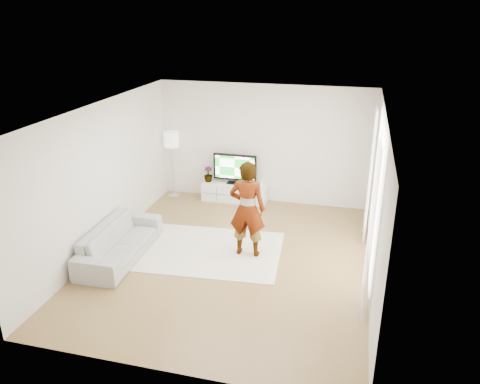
% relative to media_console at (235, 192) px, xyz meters
% --- Properties ---
extents(floor, '(6.00, 6.00, 0.00)m').
position_rel_media_console_xyz_m(floor, '(0.65, -2.76, -0.22)').
color(floor, olive).
rests_on(floor, ground).
extents(ceiling, '(6.00, 6.00, 0.00)m').
position_rel_media_console_xyz_m(ceiling, '(0.65, -2.76, 2.58)').
color(ceiling, white).
rests_on(ceiling, wall_back).
extents(wall_left, '(0.02, 6.00, 2.80)m').
position_rel_media_console_xyz_m(wall_left, '(-1.85, -2.76, 1.18)').
color(wall_left, silver).
rests_on(wall_left, floor).
extents(wall_right, '(0.02, 6.00, 2.80)m').
position_rel_media_console_xyz_m(wall_right, '(3.15, -2.76, 1.18)').
color(wall_right, silver).
rests_on(wall_right, floor).
extents(wall_back, '(5.00, 0.02, 2.80)m').
position_rel_media_console_xyz_m(wall_back, '(0.65, 0.24, 1.18)').
color(wall_back, silver).
rests_on(wall_back, floor).
extents(wall_front, '(5.00, 0.02, 2.80)m').
position_rel_media_console_xyz_m(wall_front, '(0.65, -5.76, 1.18)').
color(wall_front, silver).
rests_on(wall_front, floor).
extents(window, '(0.01, 2.60, 2.50)m').
position_rel_media_console_xyz_m(window, '(3.13, -2.46, 1.23)').
color(window, white).
rests_on(window, wall_right).
extents(curtain_near, '(0.04, 0.70, 2.60)m').
position_rel_media_console_xyz_m(curtain_near, '(3.05, -3.76, 1.13)').
color(curtain_near, white).
rests_on(curtain_near, floor).
extents(curtain_far, '(0.04, 0.70, 2.60)m').
position_rel_media_console_xyz_m(curtain_far, '(3.05, -1.16, 1.13)').
color(curtain_far, white).
rests_on(curtain_far, floor).
extents(media_console, '(1.56, 0.44, 0.44)m').
position_rel_media_console_xyz_m(media_console, '(0.00, 0.00, 0.00)').
color(media_console, white).
rests_on(media_console, floor).
extents(television, '(1.05, 0.21, 0.73)m').
position_rel_media_console_xyz_m(television, '(0.00, 0.03, 0.62)').
color(television, black).
rests_on(television, media_console).
extents(game_console, '(0.06, 0.15, 0.20)m').
position_rel_media_console_xyz_m(game_console, '(0.68, -0.00, 0.32)').
color(game_console, white).
rests_on(game_console, media_console).
extents(potted_plant, '(0.26, 0.26, 0.37)m').
position_rel_media_console_xyz_m(potted_plant, '(-0.66, 0.00, 0.41)').
color(potted_plant, '#3F7238').
rests_on(potted_plant, media_console).
extents(rug, '(2.89, 2.18, 0.01)m').
position_rel_media_console_xyz_m(rug, '(0.16, -2.56, -0.21)').
color(rug, white).
rests_on(rug, floor).
extents(player, '(0.68, 0.46, 1.84)m').
position_rel_media_console_xyz_m(player, '(0.91, -2.49, 0.71)').
color(player, '#334772').
rests_on(player, rug).
extents(sofa, '(0.91, 2.17, 0.63)m').
position_rel_media_console_xyz_m(sofa, '(-1.38, -3.17, 0.09)').
color(sofa, '#A8A8A4').
rests_on(sofa, floor).
extents(floor_lamp, '(0.36, 0.36, 1.63)m').
position_rel_media_console_xyz_m(floor_lamp, '(-1.55, -0.06, 1.16)').
color(floor_lamp, silver).
rests_on(floor_lamp, floor).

